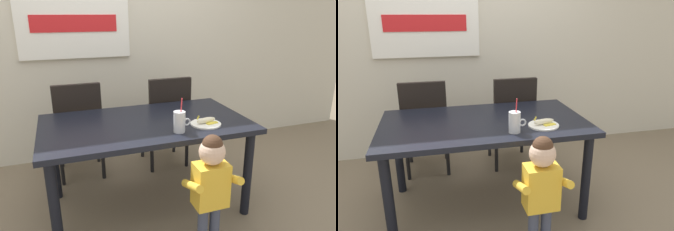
{
  "view_description": "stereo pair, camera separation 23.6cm",
  "coord_description": "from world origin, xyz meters",
  "views": [
    {
      "loc": [
        -0.6,
        -2.2,
        1.56
      ],
      "look_at": [
        0.15,
        -0.09,
        0.81
      ],
      "focal_mm": 33.27,
      "sensor_mm": 36.0,
      "label": 1
    },
    {
      "loc": [
        -0.37,
        -2.27,
        1.56
      ],
      "look_at": [
        0.15,
        -0.09,
        0.81
      ],
      "focal_mm": 33.27,
      "sensor_mm": 36.0,
      "label": 2
    }
  ],
  "objects": [
    {
      "name": "dining_chair_left",
      "position": [
        -0.47,
        0.68,
        0.54
      ],
      "size": [
        0.44,
        0.45,
        0.96
      ],
      "rotation": [
        0.0,
        0.0,
        3.14
      ],
      "color": "black",
      "rests_on": "ground"
    },
    {
      "name": "peeled_banana",
      "position": [
        0.42,
        -0.22,
        0.78
      ],
      "size": [
        0.18,
        0.12,
        0.07
      ],
      "rotation": [
        0.0,
        0.0,
        0.19
      ],
      "color": "#F4EAC6",
      "rests_on": "snack_plate"
    },
    {
      "name": "snack_plate",
      "position": [
        0.41,
        -0.22,
        0.76
      ],
      "size": [
        0.23,
        0.23,
        0.01
      ],
      "primitive_type": "cylinder",
      "color": "white",
      "rests_on": "dining_table"
    },
    {
      "name": "toddler_standing",
      "position": [
        0.26,
        -0.62,
        0.53
      ],
      "size": [
        0.33,
        0.24,
        0.84
      ],
      "color": "#3F4760",
      "rests_on": "ground"
    },
    {
      "name": "dining_table",
      "position": [
        0.0,
        0.0,
        0.66
      ],
      "size": [
        1.58,
        0.91,
        0.75
      ],
      "color": "black",
      "rests_on": "ground"
    },
    {
      "name": "back_wall",
      "position": [
        -0.01,
        1.23,
        1.45
      ],
      "size": [
        6.4,
        0.17,
        2.9
      ],
      "color": "beige",
      "rests_on": "ground"
    },
    {
      "name": "milk_cup",
      "position": [
        0.17,
        -0.29,
        0.82
      ],
      "size": [
        0.13,
        0.08,
        0.25
      ],
      "color": "silver",
      "rests_on": "dining_table"
    },
    {
      "name": "dining_chair_right",
      "position": [
        0.39,
        0.64,
        0.54
      ],
      "size": [
        0.44,
        0.44,
        0.96
      ],
      "rotation": [
        0.0,
        0.0,
        3.14
      ],
      "color": "black",
      "rests_on": "ground"
    },
    {
      "name": "ground_plane",
      "position": [
        0.0,
        0.0,
        0.0
      ],
      "size": [
        24.0,
        24.0,
        0.0
      ],
      "primitive_type": "plane",
      "color": "#7A6B56"
    }
  ]
}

